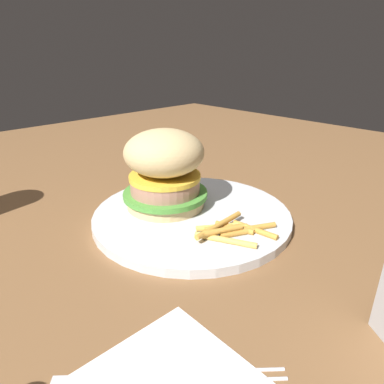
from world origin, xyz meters
name	(u,v)px	position (x,y,z in m)	size (l,w,h in m)	color
ground_plane	(186,231)	(0.00, 0.00, 0.00)	(1.60, 1.60, 0.00)	brown
plate	(192,215)	(-0.02, 0.03, 0.01)	(0.27, 0.27, 0.01)	silver
sandwich	(165,169)	(-0.06, 0.02, 0.07)	(0.12, 0.12, 0.11)	tan
fries_pile	(232,230)	(0.06, 0.02, 0.02)	(0.09, 0.11, 0.01)	gold
napkin	(170,381)	(0.15, -0.16, 0.00)	(0.11, 0.11, 0.00)	white
fork	(172,379)	(0.15, -0.16, 0.00)	(0.13, 0.14, 0.00)	silver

